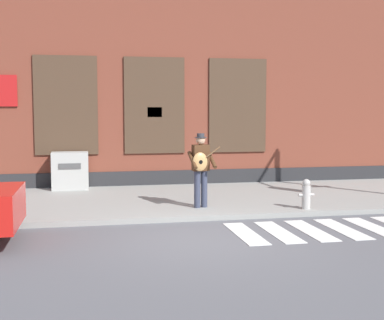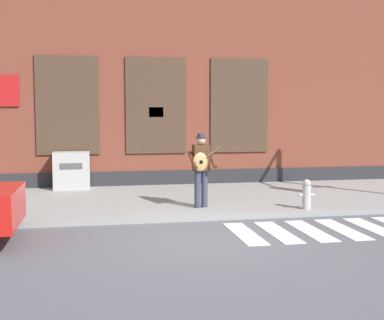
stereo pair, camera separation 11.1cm
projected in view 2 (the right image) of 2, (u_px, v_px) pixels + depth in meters
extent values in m
plane|color=#56565B|center=(199.00, 240.00, 9.96)|extent=(160.00, 160.00, 0.00)
cube|color=gray|center=(168.00, 200.00, 13.99)|extent=(28.00, 5.00, 0.12)
cube|color=brown|center=(148.00, 49.00, 17.97)|extent=(28.00, 4.00, 8.90)
cube|color=#28282B|center=(156.00, 180.00, 16.39)|extent=(28.00, 0.04, 0.55)
cube|color=#473323|center=(68.00, 105.00, 15.68)|extent=(1.83, 0.06, 2.90)
cube|color=black|center=(68.00, 105.00, 15.67)|extent=(1.71, 0.03, 2.78)
cube|color=#473323|center=(156.00, 106.00, 16.17)|extent=(1.83, 0.06, 2.90)
cube|color=black|center=(156.00, 106.00, 16.16)|extent=(1.71, 0.03, 2.78)
cube|color=#473323|center=(239.00, 106.00, 16.65)|extent=(1.83, 0.06, 2.90)
cube|color=black|center=(239.00, 106.00, 16.64)|extent=(1.71, 0.03, 2.78)
cube|color=yellow|center=(156.00, 112.00, 16.17)|extent=(0.44, 0.02, 0.30)
cube|color=silver|center=(245.00, 234.00, 10.45)|extent=(0.42, 1.90, 0.01)
cube|color=silver|center=(278.00, 232.00, 10.58)|extent=(0.42, 1.90, 0.01)
cube|color=silver|center=(310.00, 231.00, 10.71)|extent=(0.42, 1.90, 0.01)
cube|color=silver|center=(342.00, 229.00, 10.83)|extent=(0.42, 1.90, 0.01)
cube|color=silver|center=(373.00, 228.00, 10.96)|extent=(0.42, 1.90, 0.01)
cube|color=silver|center=(21.00, 198.00, 10.25)|extent=(0.06, 0.24, 0.12)
cube|color=silver|center=(12.00, 209.00, 9.13)|extent=(0.06, 0.24, 0.12)
cylinder|color=#33384C|center=(204.00, 189.00, 12.63)|extent=(0.15, 0.15, 0.87)
cylinder|color=#33384C|center=(198.00, 189.00, 12.56)|extent=(0.15, 0.15, 0.87)
cube|color=#4C2D19|center=(201.00, 158.00, 12.54)|extent=(0.41, 0.27, 0.61)
sphere|color=tan|center=(201.00, 140.00, 12.50)|extent=(0.22, 0.22, 0.22)
cylinder|color=#333338|center=(201.00, 137.00, 12.49)|extent=(0.27, 0.28, 0.02)
cylinder|color=#333338|center=(201.00, 135.00, 12.49)|extent=(0.18, 0.18, 0.09)
cylinder|color=#4C2D19|center=(212.00, 160.00, 12.52)|extent=(0.16, 0.52, 0.39)
cylinder|color=#4C2D19|center=(193.00, 160.00, 12.37)|extent=(0.16, 0.52, 0.39)
ellipsoid|color=tan|center=(200.00, 162.00, 12.35)|extent=(0.37, 0.17, 0.44)
cylinder|color=black|center=(201.00, 162.00, 12.29)|extent=(0.09, 0.02, 0.09)
cylinder|color=brown|center=(211.00, 154.00, 12.39)|extent=(0.47, 0.10, 0.34)
cube|color=#ADADA8|center=(72.00, 171.00, 15.47)|extent=(1.04, 0.58, 1.08)
cube|color=#4C4C4C|center=(71.00, 166.00, 15.16)|extent=(0.62, 0.02, 0.16)
cylinder|color=#B2ADA8|center=(307.00, 197.00, 12.40)|extent=(0.20, 0.20, 0.55)
sphere|color=#B2ADA8|center=(307.00, 183.00, 12.36)|extent=(0.18, 0.18, 0.18)
cylinder|color=#B2ADA8|center=(301.00, 195.00, 12.37)|extent=(0.10, 0.07, 0.07)
cylinder|color=#B2ADA8|center=(312.00, 195.00, 12.42)|extent=(0.10, 0.07, 0.07)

